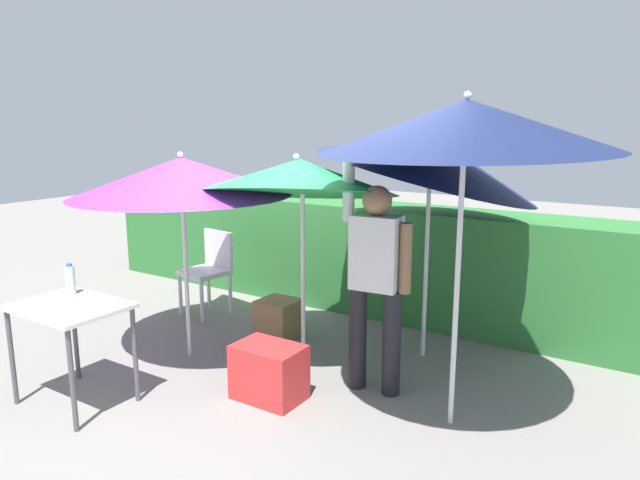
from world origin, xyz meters
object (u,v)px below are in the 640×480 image
Objects in this scene: umbrella_rainbow at (299,177)px; cooler_box at (269,372)px; chair_plastic at (210,267)px; bottle_water at (70,280)px; umbrella_yellow at (181,177)px; crate_cardboard at (279,317)px; folding_table at (70,317)px; umbrella_orange at (430,157)px; umbrella_navy at (466,126)px; person_vendor at (376,274)px.

umbrella_rainbow is 1.58m from cooler_box.
chair_plastic reaches higher than cooler_box.
chair_plastic is 3.71× the size of bottle_water.
umbrella_yellow is 1.20m from bottle_water.
crate_cardboard is 1.52× the size of bottle_water.
crate_cardboard is at bearing 77.17° from folding_table.
bottle_water is (-2.01, -2.09, -0.88)m from umbrella_orange.
umbrella_navy is at bearing -15.70° from chair_plastic.
person_vendor is at bearing -16.54° from chair_plastic.
cooler_box is at bearing -137.63° from person_vendor.
cooler_box is 1.50m from folding_table.
umbrella_rainbow is at bearing -138.80° from umbrella_orange.
folding_table is at bearing -142.08° from person_vendor.
umbrella_rainbow reaches higher than bottle_water.
umbrella_yellow is 2.33× the size of folding_table.
crate_cardboard is 0.46× the size of folding_table.
umbrella_orange is 1.21m from person_vendor.
umbrella_navy is 3.52m from chair_plastic.
umbrella_orange is 1.20× the size of umbrella_yellow.
umbrella_navy is at bearing 3.21° from umbrella_yellow.
chair_plastic is (-2.41, -0.17, -1.25)m from umbrella_orange.
umbrella_rainbow is 2.18× the size of chair_plastic.
umbrella_navy is at bearing 21.64° from bottle_water.
person_vendor is 1.09m from cooler_box.
bottle_water is (-0.28, -0.92, -0.72)m from umbrella_yellow.
umbrella_navy is 1.30m from person_vendor.
bottle_water is at bearing -78.33° from chair_plastic.
umbrella_orange is 1.00× the size of umbrella_navy.
umbrella_orange is at bearing 51.29° from folding_table.
bottle_water is at bearing -133.95° from umbrella_orange.
person_vendor is 2.35× the size of folding_table.
umbrella_yellow is at bearing 86.43° from folding_table.
cooler_box is (-1.29, -0.39, -1.82)m from umbrella_navy.
person_vendor is 3.66× the size of cooler_box.
bottle_water is at bearing -158.36° from umbrella_navy.
folding_table is (-1.81, -2.25, -1.09)m from umbrella_orange.
chair_plastic reaches higher than folding_table.
umbrella_navy is at bearing 26.44° from folding_table.
folding_table is at bearing -93.57° from umbrella_yellow.
chair_plastic is (-0.67, 0.99, -1.09)m from umbrella_yellow.
cooler_box is 2.14× the size of bottle_water.
cooler_box reaches higher than crate_cardboard.
cooler_box is 1.66m from bottle_water.
folding_table is (-1.76, -1.38, -0.27)m from person_vendor.
person_vendor is at bearing 42.37° from cooler_box.
umbrella_navy is 4.36× the size of cooler_box.
chair_plastic is (-1.58, 0.56, -1.10)m from umbrella_rainbow.
cooler_box is at bearing -13.38° from umbrella_yellow.
umbrella_navy is 3.06m from folding_table.
bottle_water reaches higher than folding_table.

